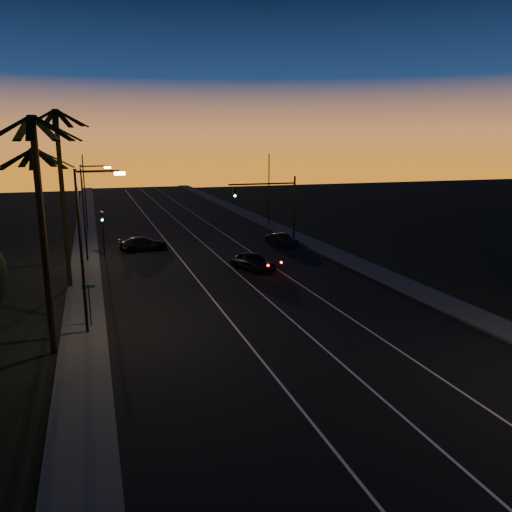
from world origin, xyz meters
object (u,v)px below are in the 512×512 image
object	(u,v)px
right_car	(282,240)
lead_car	(253,261)
signal_mast	(273,199)
cross_car	(143,244)

from	to	relation	value
right_car	lead_car	bearing A→B (deg)	-124.69
signal_mast	cross_car	world-z (taller)	signal_mast
signal_mast	right_car	world-z (taller)	signal_mast
signal_mast	lead_car	distance (m)	11.32
signal_mast	cross_car	distance (m)	13.62
lead_car	cross_car	distance (m)	13.07
lead_car	right_car	xyz separation A→B (m)	(5.85, 8.45, -0.10)
lead_car	cross_car	size ratio (longest dim) A/B	1.03
signal_mast	lead_car	xyz separation A→B (m)	(-5.14, -9.25, -4.03)
lead_car	right_car	bearing A→B (deg)	55.31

